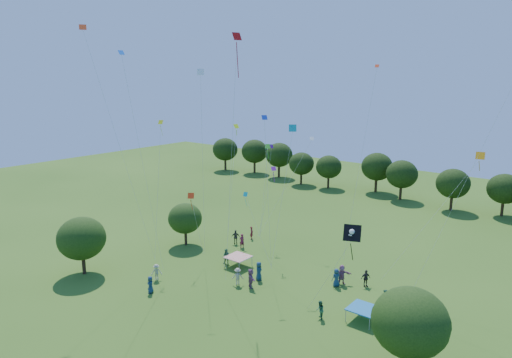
# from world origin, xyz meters

# --- Properties ---
(near_tree_west) EXTENTS (4.61, 4.61, 5.73)m
(near_tree_west) POSITION_xyz_m (-17.29, 8.64, 3.65)
(near_tree_west) COLOR #422B19
(near_tree_west) RESTS_ON ground
(near_tree_north) EXTENTS (3.85, 3.85, 4.90)m
(near_tree_north) POSITION_xyz_m (-15.40, 20.33, 3.16)
(near_tree_north) COLOR #422B19
(near_tree_north) RESTS_ON ground
(near_tree_east) EXTENTS (4.87, 4.87, 5.98)m
(near_tree_east) POSITION_xyz_m (13.22, 12.98, 3.78)
(near_tree_east) COLOR #422B19
(near_tree_east) RESTS_ON ground
(treeline) EXTENTS (88.01, 8.77, 6.77)m
(treeline) POSITION_xyz_m (-1.73, 55.43, 4.09)
(treeline) COLOR #422B19
(treeline) RESTS_ON ground
(tent_red_stripe) EXTENTS (2.20, 2.20, 1.10)m
(tent_red_stripe) POSITION_xyz_m (-6.61, 19.36, 1.04)
(tent_red_stripe) COLOR #C03916
(tent_red_stripe) RESTS_ON ground
(tent_blue) EXTENTS (2.20, 2.20, 1.10)m
(tent_blue) POSITION_xyz_m (8.02, 17.53, 1.04)
(tent_blue) COLOR #1968A5
(tent_blue) RESTS_ON ground
(crowd_person_0) EXTENTS (0.76, 0.88, 1.57)m
(crowd_person_0) POSITION_xyz_m (-8.92, 10.09, 0.78)
(crowd_person_0) COLOR navy
(crowd_person_0) RESTS_ON ground
(crowd_person_1) EXTENTS (0.66, 0.68, 1.56)m
(crowd_person_1) POSITION_xyz_m (-10.66, 26.52, 0.78)
(crowd_person_1) COLOR maroon
(crowd_person_1) RESTS_ON ground
(crowd_person_2) EXTENTS (0.90, 0.72, 1.62)m
(crowd_person_2) POSITION_xyz_m (-7.96, 19.11, 0.81)
(crowd_person_2) COLOR #2A6240
(crowd_person_2) RESTS_ON ground
(crowd_person_3) EXTENTS (1.06, 1.05, 1.58)m
(crowd_person_3) POSITION_xyz_m (-10.62, 12.16, 0.79)
(crowd_person_3) COLOR #A8A786
(crowd_person_3) RESTS_ON ground
(crowd_person_4) EXTENTS (1.06, 0.93, 1.68)m
(crowd_person_4) POSITION_xyz_m (-11.06, 24.09, 0.84)
(crowd_person_4) COLOR #454037
(crowd_person_4) RESTS_ON ground
(crowd_person_5) EXTENTS (1.69, 1.51, 1.80)m
(crowd_person_5) POSITION_xyz_m (-2.63, 16.52, 0.90)
(crowd_person_5) COLOR #8C5177
(crowd_person_5) RESTS_ON ground
(crowd_person_6) EXTENTS (0.82, 0.97, 1.73)m
(crowd_person_6) POSITION_xyz_m (3.39, 21.58, 0.86)
(crowd_person_6) COLOR navy
(crowd_person_6) RESTS_ON ground
(crowd_person_7) EXTENTS (0.60, 0.71, 1.63)m
(crowd_person_7) POSITION_xyz_m (-9.75, 23.64, 0.82)
(crowd_person_7) COLOR maroon
(crowd_person_7) RESTS_ON ground
(crowd_person_8) EXTENTS (0.74, 0.87, 1.55)m
(crowd_person_8) POSITION_xyz_m (5.23, 15.59, 0.77)
(crowd_person_8) COLOR #2A6242
(crowd_person_8) RESTS_ON ground
(crowd_person_9) EXTENTS (1.14, 1.02, 1.64)m
(crowd_person_9) POSITION_xyz_m (-3.93, 16.21, 0.82)
(crowd_person_9) COLOR #ADA48A
(crowd_person_9) RESTS_ON ground
(crowd_person_10) EXTENTS (0.88, 1.02, 1.61)m
(crowd_person_10) POSITION_xyz_m (5.50, 23.27, 0.80)
(crowd_person_10) COLOR #3A312E
(crowd_person_10) RESTS_ON ground
(crowd_person_11) EXTENTS (1.59, 1.77, 1.89)m
(crowd_person_11) POSITION_xyz_m (3.55, 22.34, 0.94)
(crowd_person_11) COLOR #95577B
(crowd_person_11) RESTS_ON ground
(crowd_person_12) EXTENTS (1.00, 0.92, 1.80)m
(crowd_person_12) POSITION_xyz_m (-3.03, 18.22, 0.90)
(crowd_person_12) COLOR navy
(crowd_person_12) RESTS_ON ground
(crowd_person_14) EXTENTS (0.98, 0.88, 1.76)m
(crowd_person_14) POSITION_xyz_m (8.68, 20.22, 0.88)
(crowd_person_14) COLOR #285F3F
(crowd_person_14) RESTS_ON ground
(pirate_kite) EXTENTS (5.26, 2.84, 8.37)m
(pirate_kite) POSITION_xyz_m (9.45, 11.85, 9.08)
(pirate_kite) COLOR black
(red_high_kite) EXTENTS (1.35, 3.44, 21.28)m
(red_high_kite) POSITION_xyz_m (-4.54, 16.82, 18.69)
(red_high_kite) COLOR red
(small_kite_0) EXTENTS (1.02, 1.18, 6.44)m
(small_kite_0) POSITION_xyz_m (-10.10, 16.54, 6.79)
(small_kite_0) COLOR red
(small_kite_1) EXTENTS (0.63, 4.63, 18.76)m
(small_kite_1) POSITION_xyz_m (2.52, 27.97, 13.55)
(small_kite_1) COLOR red
(small_kite_2) EXTENTS (3.49, 5.70, 12.02)m
(small_kite_2) POSITION_xyz_m (-13.80, 27.25, 11.02)
(small_kite_2) COLOR #D7FF16
(small_kite_3) EXTENTS (1.70, 3.49, 10.00)m
(small_kite_3) POSITION_xyz_m (-9.40, 27.76, 9.61)
(small_kite_3) COLOR #24911A
(small_kite_4) EXTENTS (2.04, 1.44, 14.16)m
(small_kite_4) POSITION_xyz_m (-3.20, 19.49, 11.94)
(small_kite_4) COLOR #1133AE
(small_kite_5) EXTENTS (0.76, 1.47, 10.35)m
(small_kite_5) POSITION_xyz_m (-7.79, 26.02, 9.03)
(small_kite_5) COLOR #761688
(small_kite_6) EXTENTS (3.96, 5.13, 11.06)m
(small_kite_6) POSITION_xyz_m (-5.68, 28.71, 9.43)
(small_kite_6) COLOR white
(small_kite_7) EXTENTS (0.76, 3.58, 13.22)m
(small_kite_7) POSITION_xyz_m (-2.03, 21.56, 12.26)
(small_kite_7) COLOR #0B9EAA
(small_kite_8) EXTENTS (4.01, 4.01, 22.04)m
(small_kite_8) POSITION_xyz_m (-14.93, 10.52, 17.76)
(small_kite_8) COLOR #BA2E0A
(small_kite_9) EXTENTS (6.43, 4.65, 11.51)m
(small_kite_9) POSITION_xyz_m (12.35, 26.58, 10.86)
(small_kite_9) COLOR orange
(small_kite_10) EXTENTS (2.65, 3.71, 13.31)m
(small_kite_10) POSITION_xyz_m (-13.97, 15.93, 11.45)
(small_kite_10) COLOR yellow
(small_kite_11) EXTENTS (5.78, 5.87, 19.60)m
(small_kite_11) POSITION_xyz_m (14.08, 24.46, 14.35)
(small_kite_11) COLOR #157722
(small_kite_12) EXTENTS (0.83, 2.95, 19.67)m
(small_kite_12) POSITION_xyz_m (-10.20, 10.41, 14.82)
(small_kite_12) COLOR blue
(small_kite_13) EXTENTS (3.05, 1.17, 8.48)m
(small_kite_13) POSITION_xyz_m (-6.02, 24.07, 8.12)
(small_kite_13) COLOR #7E1996
(small_kite_14) EXTENTS (1.38, 1.29, 18.28)m
(small_kite_14) POSITION_xyz_m (-8.56, 16.63, 15.45)
(small_kite_14) COLOR white
(small_kite_15) EXTENTS (3.63, 0.40, 6.77)m
(small_kite_15) POSITION_xyz_m (-4.80, 19.03, 6.67)
(small_kite_15) COLOR #0CB0B9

